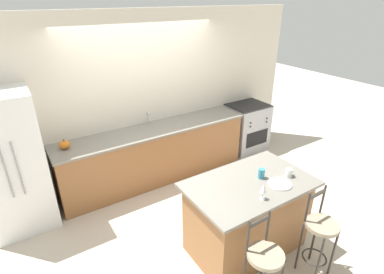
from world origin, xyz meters
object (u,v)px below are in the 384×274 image
(coffee_mug, at_px, (289,173))
(wine_glass, at_px, (263,189))
(bar_stool_far, at_px, (319,233))
(dinner_plate, at_px, (280,184))
(tumbler_cup, at_px, (261,173))
(oven_range, at_px, (246,127))
(bar_stool_near, at_px, (264,264))
(pumpkin_decoration, at_px, (65,145))
(refrigerator, at_px, (12,164))

(coffee_mug, bearing_deg, wine_glass, -165.35)
(bar_stool_far, xyz_separation_m, coffee_mug, (0.07, 0.56, 0.44))
(dinner_plate, relative_size, wine_glass, 1.46)
(tumbler_cup, bearing_deg, coffee_mug, -26.43)
(oven_range, relative_size, dinner_plate, 3.57)
(dinner_plate, xyz_separation_m, tumbler_cup, (-0.09, 0.21, 0.05))
(wine_glass, distance_m, tumbler_cup, 0.41)
(bar_stool_near, height_order, tumbler_cup, tumbler_cup)
(bar_stool_near, relative_size, coffee_mug, 9.10)
(bar_stool_far, xyz_separation_m, pumpkin_decoration, (-1.97, 2.75, 0.42))
(bar_stool_far, height_order, coffee_mug, bar_stool_far)
(bar_stool_near, xyz_separation_m, coffee_mug, (0.87, 0.53, 0.44))
(dinner_plate, bearing_deg, bar_stool_near, -144.60)
(oven_range, xyz_separation_m, bar_stool_near, (-2.20, -2.68, 0.10))
(dinner_plate, relative_size, tumbler_cup, 2.22)
(wine_glass, xyz_separation_m, coffee_mug, (0.56, 0.15, -0.08))
(oven_range, xyz_separation_m, bar_stool_far, (-1.40, -2.71, 0.10))
(bar_stool_near, height_order, bar_stool_far, same)
(coffee_mug, bearing_deg, refrigerator, 142.09)
(oven_range, height_order, pumpkin_decoration, pumpkin_decoration)
(oven_range, bearing_deg, bar_stool_far, -117.40)
(oven_range, bearing_deg, tumbler_cup, -129.09)
(dinner_plate, bearing_deg, pumpkin_decoration, 129.08)
(oven_range, height_order, coffee_mug, coffee_mug)
(oven_range, distance_m, bar_stool_near, 3.47)
(refrigerator, height_order, dinner_plate, refrigerator)
(bar_stool_far, height_order, dinner_plate, bar_stool_far)
(bar_stool_far, distance_m, tumbler_cup, 0.86)
(oven_range, xyz_separation_m, coffee_mug, (-1.33, -2.15, 0.53))
(coffee_mug, distance_m, tumbler_cup, 0.33)
(oven_range, bearing_deg, bar_stool_near, -129.38)
(bar_stool_near, distance_m, pumpkin_decoration, 2.99)
(dinner_plate, distance_m, pumpkin_decoration, 2.90)
(oven_range, distance_m, bar_stool_far, 3.05)
(refrigerator, height_order, bar_stool_near, refrigerator)
(oven_range, xyz_separation_m, tumbler_cup, (-1.63, -2.00, 0.54))
(oven_range, relative_size, bar_stool_near, 0.89)
(oven_range, bearing_deg, wine_glass, -129.55)
(refrigerator, xyz_separation_m, oven_range, (4.04, 0.04, -0.46))
(bar_stool_near, bearing_deg, pumpkin_decoration, 113.25)
(oven_range, relative_size, tumbler_cup, 7.90)
(dinner_plate, relative_size, pumpkin_decoration, 1.76)
(refrigerator, relative_size, pumpkin_decoration, 12.43)
(oven_range, distance_m, dinner_plate, 2.74)
(dinner_plate, height_order, pumpkin_decoration, pumpkin_decoration)
(coffee_mug, relative_size, pumpkin_decoration, 0.78)
(refrigerator, bearing_deg, wine_glass, -46.49)
(refrigerator, relative_size, tumbler_cup, 15.63)
(oven_range, xyz_separation_m, dinner_plate, (-1.54, -2.21, 0.49))
(bar_stool_near, bearing_deg, dinner_plate, 35.40)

